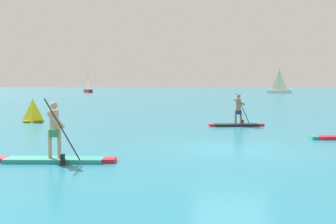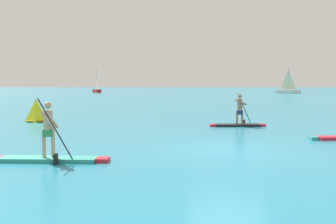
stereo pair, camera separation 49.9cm
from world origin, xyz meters
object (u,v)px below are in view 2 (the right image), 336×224
paddleboarder_mid_center (238,120)px  sailboat_right_horizon (288,90)px  paddleboarder_near_left (49,151)px  sailboat_left_horizon (97,89)px  race_marker_buoy (36,111)px

paddleboarder_mid_center → sailboat_right_horizon: (18.78, 73.99, 0.40)m
paddleboarder_near_left → sailboat_right_horizon: sailboat_right_horizon is taller
sailboat_right_horizon → paddleboarder_near_left: bearing=90.1°
sailboat_right_horizon → sailboat_left_horizon: bearing=13.0°
paddleboarder_mid_center → sailboat_left_horizon: 81.30m
paddleboarder_near_left → race_marker_buoy: (-5.15, 12.00, 0.29)m
paddleboarder_near_left → sailboat_right_horizon: size_ratio=0.59×
race_marker_buoy → sailboat_left_horizon: 76.56m
race_marker_buoy → sailboat_left_horizon: bearing=101.1°
race_marker_buoy → sailboat_left_horizon: sailboat_left_horizon is taller
race_marker_buoy → sailboat_right_horizon: sailboat_right_horizon is taller
sailboat_left_horizon → sailboat_right_horizon: sailboat_right_horizon is taller
paddleboarder_near_left → sailboat_right_horizon: bearing=72.2°
paddleboarder_mid_center → race_marker_buoy: (-11.60, 1.79, 0.27)m
paddleboarder_near_left → race_marker_buoy: size_ratio=2.59×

